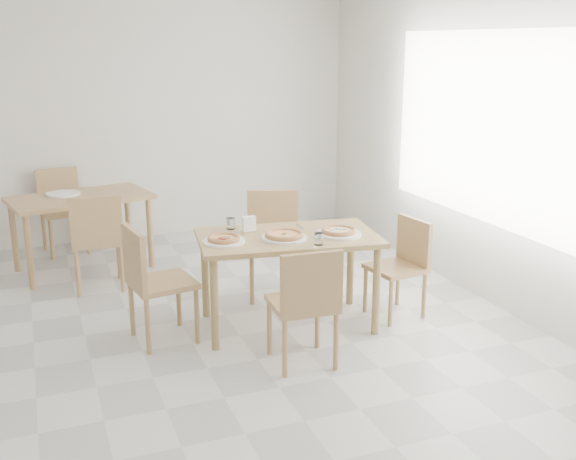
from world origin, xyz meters
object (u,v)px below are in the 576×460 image
object	(u,v)px
main_table	(288,246)
napkin_holder	(249,225)
chair_east	(403,260)
tumbler_a	(231,224)
chair_west	(151,276)
pizza_mushroom	(339,231)
chair_back_n	(61,204)
second_table	(80,206)
plate_margherita	(284,238)
pizza_pepperoni	(224,238)
chair_north	(273,235)
plate_mushroom	(339,234)
tumbler_b	(319,239)
chair_south	(306,299)
pizza_margherita	(284,235)
chair_back_s	(97,235)
plate_empty	(63,194)
plate_pepperoni	(224,241)

from	to	relation	value
main_table	napkin_holder	world-z (taller)	napkin_holder
chair_east	tumbler_a	world-z (taller)	tumbler_a
chair_west	pizza_mushroom	world-z (taller)	chair_west
chair_back_n	second_table	bearing A→B (deg)	-88.25
plate_margherita	pizza_pepperoni	xyz separation A→B (m)	(-0.46, 0.07, 0.02)
main_table	second_table	xyz separation A→B (m)	(-1.40, 2.03, -0.01)
chair_north	chair_back_n	size ratio (longest dim) A/B	1.04
plate_mushroom	tumbler_b	distance (m)	0.32
chair_south	chair_back_n	bearing A→B (deg)	-64.89
main_table	chair_north	distance (m)	0.76
chair_west	pizza_margherita	size ratio (longest dim) A/B	3.02
plate_mushroom	second_table	bearing A→B (deg)	129.48
chair_back_s	pizza_margherita	bearing A→B (deg)	134.68
napkin_holder	plate_margherita	bearing A→B (deg)	-61.99
pizza_margherita	chair_back_n	size ratio (longest dim) A/B	0.34
main_table	chair_back_s	distance (m)	1.89
plate_margherita	chair_back_n	size ratio (longest dim) A/B	0.39
pizza_pepperoni	napkin_holder	size ratio (longest dim) A/B	1.93
chair_east	tumbler_b	size ratio (longest dim) A/B	8.99
chair_south	plate_mushroom	distance (m)	0.83
tumbler_a	plate_empty	xyz separation A→B (m)	(-1.18, 1.81, -0.04)
pizza_pepperoni	chair_west	bearing A→B (deg)	170.95
chair_west	plate_empty	size ratio (longest dim) A/B	2.77
napkin_holder	plate_mushroom	bearing A→B (deg)	-34.69
chair_back_s	chair_back_n	bearing A→B (deg)	-77.78
plate_mushroom	napkin_holder	size ratio (longest dim) A/B	2.71
plate_mushroom	napkin_holder	xyz separation A→B (m)	(-0.63, 0.31, 0.05)
plate_empty	plate_pepperoni	bearing A→B (deg)	-64.65
plate_margherita	napkin_holder	distance (m)	0.34
pizza_margherita	napkin_holder	size ratio (longest dim) A/B	2.31
chair_south	pizza_mushroom	world-z (taller)	chair_south
main_table	plate_empty	distance (m)	2.65
pizza_mushroom	second_table	world-z (taller)	pizza_mushroom
chair_north	pizza_mushroom	world-z (taller)	chair_north
chair_south	tumbler_b	bearing A→B (deg)	-120.24
chair_west	plate_empty	world-z (taller)	chair_west
chair_east	chair_back_s	xyz separation A→B (m)	(-2.29, 1.47, 0.06)
main_table	chair_west	xyz separation A→B (m)	(-1.06, 0.08, -0.14)
second_table	chair_back_s	bearing A→B (deg)	-95.89
chair_south	tumbler_b	size ratio (longest dim) A/B	9.68
chair_south	tumbler_a	bearing A→B (deg)	-75.26
chair_south	pizza_margherita	xyz separation A→B (m)	(0.09, 0.64, 0.28)
plate_mushroom	plate_margherita	bearing A→B (deg)	173.74
pizza_mushroom	chair_back_s	world-z (taller)	chair_back_s
napkin_holder	chair_back_n	distance (m)	2.91
plate_margherita	pizza_margherita	bearing A→B (deg)	0.00
pizza_margherita	pizza_mushroom	bearing A→B (deg)	-6.26
pizza_mushroom	pizza_pepperoni	world-z (taller)	same
chair_east	chair_back_s	bearing A→B (deg)	-130.88
pizza_mushroom	pizza_pepperoni	xyz separation A→B (m)	(-0.89, 0.12, 0.00)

